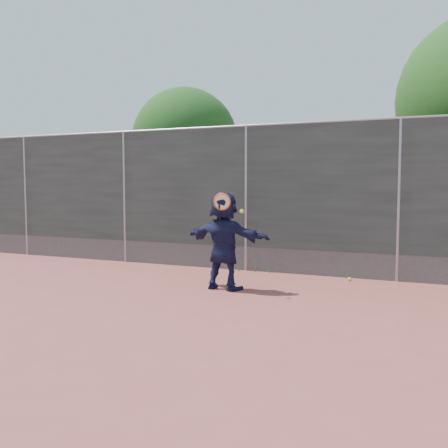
% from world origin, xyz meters
% --- Properties ---
extents(ground, '(80.00, 80.00, 0.00)m').
position_xyz_m(ground, '(0.00, 0.00, 0.00)').
color(ground, '#9E4C42').
rests_on(ground, ground).
extents(player, '(1.62, 0.70, 1.69)m').
position_xyz_m(player, '(0.32, 1.60, 0.84)').
color(player, '#161A3E').
rests_on(player, ground).
extents(ball_ground, '(0.07, 0.07, 0.07)m').
position_xyz_m(ball_ground, '(2.19, 3.19, 0.03)').
color(ball_ground, '#BFEC34').
rests_on(ball_ground, ground).
extents(fence, '(20.00, 0.06, 3.03)m').
position_xyz_m(fence, '(-0.00, 3.50, 1.58)').
color(fence, '#38423D').
rests_on(fence, ground).
extents(swing_action, '(0.56, 0.19, 0.51)m').
position_xyz_m(swing_action, '(0.40, 1.39, 1.48)').
color(swing_action, '#E75515').
rests_on(swing_action, ground).
extents(tree_left, '(3.15, 3.00, 4.53)m').
position_xyz_m(tree_left, '(-2.85, 6.55, 2.94)').
color(tree_left, '#382314').
rests_on(tree_left, ground).
extents(weed_clump, '(0.68, 0.07, 0.30)m').
position_xyz_m(weed_clump, '(0.29, 3.38, 0.13)').
color(weed_clump, '#387226').
rests_on(weed_clump, ground).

